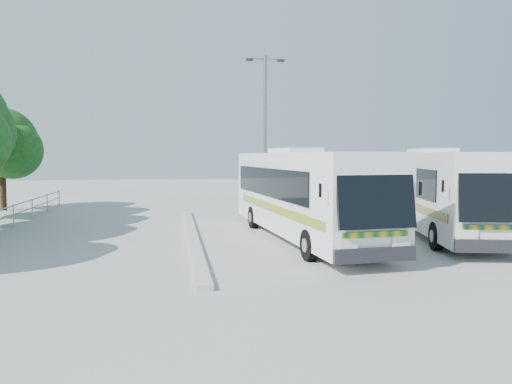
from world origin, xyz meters
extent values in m
plane|color=#ACACA6|center=(0.00, 0.00, 0.00)|extent=(100.00, 100.00, 0.00)
cube|color=#B2B2AD|center=(-2.30, 2.00, 0.07)|extent=(0.40, 16.00, 0.15)
cylinder|color=gray|center=(-10.00, 14.00, 0.50)|extent=(0.06, 0.06, 1.00)
cylinder|color=#382314|center=(-12.70, 13.30, 1.39)|extent=(0.36, 0.36, 2.77)
sphere|color=#17370F|center=(-12.70, 13.30, 3.91)|extent=(4.03, 4.03, 4.03)
sphere|color=#17370F|center=(-11.94, 12.80, 3.46)|extent=(3.28, 3.28, 3.28)
cube|color=white|center=(1.78, 0.75, 1.80)|extent=(3.34, 11.66, 2.92)
cube|color=black|center=(2.26, -5.01, 2.16)|extent=(2.23, 0.62, 1.86)
cube|color=black|center=(0.52, 1.22, 2.16)|extent=(0.81, 9.17, 1.05)
cube|color=black|center=(2.95, 1.42, 2.16)|extent=(0.81, 9.17, 1.05)
cube|color=#0E631F|center=(0.59, 0.36, 1.25)|extent=(0.85, 9.94, 0.27)
cylinder|color=black|center=(1.01, -3.07, 0.48)|extent=(0.37, 0.98, 0.96)
cylinder|color=black|center=(3.17, -2.89, 0.48)|extent=(0.37, 0.98, 0.96)
cylinder|color=black|center=(0.43, 3.91, 0.48)|extent=(0.37, 0.98, 0.96)
cylinder|color=black|center=(2.59, 4.09, 0.48)|extent=(0.37, 0.98, 0.96)
cube|color=silver|center=(7.55, 1.25, 1.80)|extent=(4.97, 11.76, 2.93)
cube|color=black|center=(6.22, -4.39, 2.16)|extent=(2.25, 0.93, 1.86)
cube|color=black|center=(6.49, 2.08, 2.16)|extent=(2.15, 8.98, 1.06)
cube|color=black|center=(8.87, 1.53, 2.16)|extent=(2.15, 8.98, 1.06)
cube|color=#0B532A|center=(6.29, 1.25, 1.25)|extent=(2.31, 9.72, 0.27)
cylinder|color=black|center=(5.64, -2.15, 0.48)|extent=(0.50, 1.00, 0.96)
cylinder|color=black|center=(7.75, -2.65, 0.48)|extent=(0.50, 1.00, 0.96)
cylinder|color=black|center=(7.24, 4.67, 0.48)|extent=(0.50, 1.00, 0.96)
cylinder|color=black|center=(9.35, 4.17, 0.48)|extent=(0.50, 1.00, 0.96)
cylinder|color=gray|center=(2.00, 9.61, 4.29)|extent=(0.17, 0.17, 8.59)
cylinder|color=gray|center=(2.00, 9.61, 8.37)|extent=(1.72, 0.11, 0.09)
cube|color=black|center=(1.14, 9.63, 8.32)|extent=(0.38, 0.20, 0.13)
cube|color=black|center=(2.86, 9.60, 8.32)|extent=(0.38, 0.20, 0.13)
camera|label=1|loc=(-3.00, -17.38, 3.16)|focal=35.00mm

